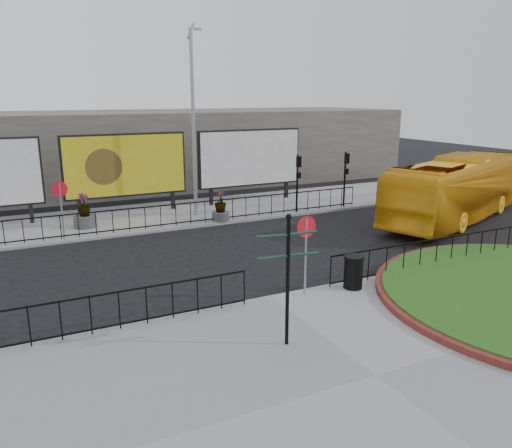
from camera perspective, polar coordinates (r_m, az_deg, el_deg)
ground at (r=15.48m, az=1.59°, el=-8.57°), size 90.00×90.00×0.00m
pavement_near at (r=11.74m, az=13.48°, el=-16.70°), size 30.00×10.00×0.12m
pavement_far at (r=26.18m, az=-10.68°, el=1.00°), size 44.00×6.00×0.12m
railing_near_left at (r=13.45m, az=-21.42°, el=-10.22°), size 10.00×0.10×1.10m
railing_near_right at (r=18.79m, az=19.93°, el=-3.08°), size 9.00×0.10×1.10m
railing_far at (r=23.81m, az=-6.67°, el=1.32°), size 18.00×0.10×1.10m
speed_sign_far at (r=22.45m, az=-21.45°, el=2.85°), size 0.64×0.07×2.47m
speed_sign_near at (r=14.98m, az=5.73°, el=-1.65°), size 0.64×0.07×2.47m
billboard_mid at (r=26.31m, az=-14.68°, el=6.48°), size 6.20×0.31×4.10m
billboard_right at (r=28.52m, az=-0.68°, el=7.54°), size 6.20×0.31×4.10m
lamp_post at (r=25.00m, az=-7.17°, el=11.56°), size 0.74×0.18×9.23m
signal_pole_a at (r=25.88m, az=4.81°, el=5.65°), size 0.22×0.26×3.00m
signal_pole_b at (r=27.52m, az=10.22°, el=6.00°), size 0.22×0.26×3.00m
building_backdrop at (r=35.41m, az=-15.29°, el=8.24°), size 40.00×10.00×5.00m
fingerpost_sign at (r=11.87m, az=3.66°, el=-4.98°), size 1.55×0.41×3.30m
litter_bin at (r=16.12m, az=11.07°, el=-5.38°), size 0.64×0.64×1.06m
bus at (r=26.58m, az=21.98°, el=3.73°), size 11.49×6.49×3.15m
planter_a at (r=24.36m, az=-18.99°, el=0.98°), size 1.03×1.03×1.59m
planter_c at (r=24.30m, az=-4.09°, el=1.85°), size 0.84×0.84×1.50m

